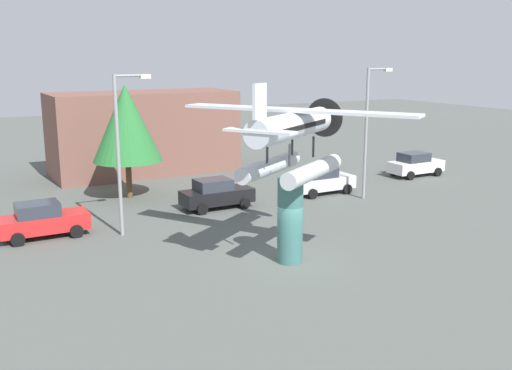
# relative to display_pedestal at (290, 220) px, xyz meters

# --- Properties ---
(ground_plane) EXTENTS (140.00, 140.00, 0.00)m
(ground_plane) POSITION_rel_display_pedestal_xyz_m (0.00, 0.00, -1.88)
(ground_plane) COLOR #515651
(display_pedestal) EXTENTS (1.10, 1.10, 3.77)m
(display_pedestal) POSITION_rel_display_pedestal_xyz_m (0.00, 0.00, 0.00)
(display_pedestal) COLOR #386B66
(display_pedestal) RESTS_ON ground
(floatplane_monument) EXTENTS (7.01, 9.35, 4.00)m
(floatplane_monument) POSITION_rel_display_pedestal_xyz_m (0.11, 0.07, 3.55)
(floatplane_monument) COLOR silver
(floatplane_monument) RESTS_ON display_pedestal
(car_near_red) EXTENTS (4.20, 2.02, 1.76)m
(car_near_red) POSITION_rel_display_pedestal_xyz_m (-8.73, 8.84, -1.00)
(car_near_red) COLOR red
(car_near_red) RESTS_ON ground
(car_mid_black) EXTENTS (4.20, 2.02, 1.76)m
(car_mid_black) POSITION_rel_display_pedestal_xyz_m (1.06, 9.68, -1.00)
(car_mid_black) COLOR black
(car_mid_black) RESTS_ON ground
(car_far_silver) EXTENTS (4.20, 2.02, 1.76)m
(car_far_silver) POSITION_rel_display_pedestal_xyz_m (8.57, 9.71, -1.00)
(car_far_silver) COLOR silver
(car_far_silver) RESTS_ON ground
(car_distant_white) EXTENTS (4.20, 2.02, 1.76)m
(car_distant_white) POSITION_rel_display_pedestal_xyz_m (17.90, 10.94, -1.00)
(car_distant_white) COLOR white
(car_distant_white) RESTS_ON ground
(streetlight_primary) EXTENTS (1.84, 0.28, 7.91)m
(streetlight_primary) POSITION_rel_display_pedestal_xyz_m (-5.05, 7.27, 2.71)
(streetlight_primary) COLOR gray
(streetlight_primary) RESTS_ON ground
(streetlight_secondary) EXTENTS (1.84, 0.28, 8.04)m
(streetlight_secondary) POSITION_rel_display_pedestal_xyz_m (10.31, 7.37, 2.77)
(streetlight_secondary) COLOR gray
(streetlight_secondary) RESTS_ON ground
(storefront_building) EXTENTS (13.54, 5.57, 6.09)m
(storefront_building) POSITION_rel_display_pedestal_xyz_m (0.90, 22.00, 1.16)
(storefront_building) COLOR brown
(storefront_building) RESTS_ON ground
(tree_east) EXTENTS (4.25, 4.25, 7.06)m
(tree_east) POSITION_rel_display_pedestal_xyz_m (-2.59, 14.68, 2.81)
(tree_east) COLOR brown
(tree_east) RESTS_ON ground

